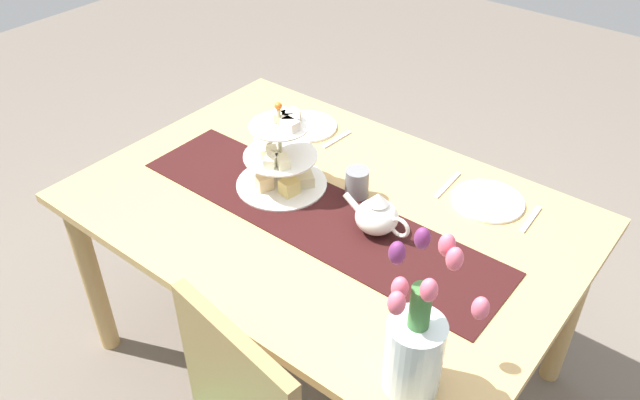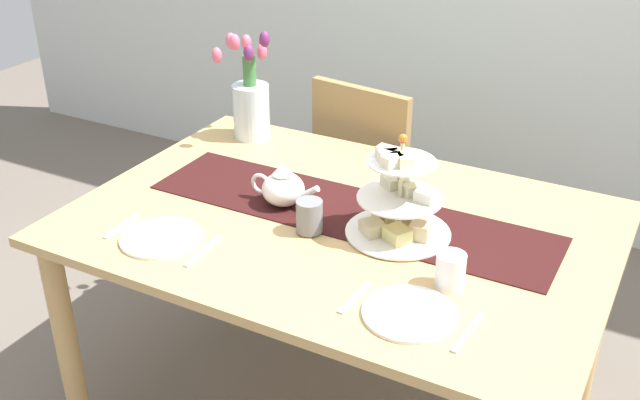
{
  "view_description": "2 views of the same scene",
  "coord_description": "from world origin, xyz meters",
  "px_view_note": "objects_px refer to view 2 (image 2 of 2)",
  "views": [
    {
      "loc": [
        -0.98,
        1.26,
        1.97
      ],
      "look_at": [
        -0.01,
        0.04,
        0.79
      ],
      "focal_mm": 35.7,
      "sensor_mm": 36.0,
      "label": 1
    },
    {
      "loc": [
        0.86,
        -1.73,
        1.82
      ],
      "look_at": [
        -0.09,
        0.05,
        0.76
      ],
      "focal_mm": 42.15,
      "sensor_mm": 36.0,
      "label": 2
    }
  ],
  "objects_px": {
    "teapot": "(283,187)",
    "fork_right": "(355,298)",
    "mug_grey": "(309,216)",
    "tiered_cake_stand": "(399,205)",
    "dinner_plate_left": "(161,238)",
    "dinner_plate_right": "(410,314)",
    "dining_table": "(340,247)",
    "knife_right": "(468,332)",
    "fork_left": "(121,226)",
    "knife_left": "(203,251)",
    "chair_left": "(374,176)",
    "mug_white_text": "(450,271)",
    "tulip_vase": "(250,101)"
  },
  "relations": [
    {
      "from": "teapot",
      "to": "fork_right",
      "type": "relative_size",
      "value": 1.59
    },
    {
      "from": "fork_right",
      "to": "mug_grey",
      "type": "bearing_deg",
      "value": 137.83
    },
    {
      "from": "tiered_cake_stand",
      "to": "dinner_plate_left",
      "type": "xyz_separation_m",
      "value": [
        -0.57,
        -0.34,
        -0.09
      ]
    },
    {
      "from": "dinner_plate_right",
      "to": "tiered_cake_stand",
      "type": "bearing_deg",
      "value": 117.54
    },
    {
      "from": "dining_table",
      "to": "fork_right",
      "type": "height_order",
      "value": "fork_right"
    },
    {
      "from": "fork_right",
      "to": "knife_right",
      "type": "relative_size",
      "value": 0.88
    },
    {
      "from": "fork_left",
      "to": "dinner_plate_right",
      "type": "height_order",
      "value": "dinner_plate_right"
    },
    {
      "from": "knife_left",
      "to": "fork_right",
      "type": "height_order",
      "value": "same"
    },
    {
      "from": "dining_table",
      "to": "chair_left",
      "type": "bearing_deg",
      "value": 106.81
    },
    {
      "from": "mug_grey",
      "to": "mug_white_text",
      "type": "distance_m",
      "value": 0.45
    },
    {
      "from": "chair_left",
      "to": "dinner_plate_right",
      "type": "distance_m",
      "value": 1.28
    },
    {
      "from": "fork_left",
      "to": "tulip_vase",
      "type": "bearing_deg",
      "value": 92.56
    },
    {
      "from": "fork_left",
      "to": "dinner_plate_right",
      "type": "bearing_deg",
      "value": 0.0
    },
    {
      "from": "dining_table",
      "to": "dinner_plate_left",
      "type": "relative_size",
      "value": 6.77
    },
    {
      "from": "tulip_vase",
      "to": "knife_right",
      "type": "relative_size",
      "value": 2.36
    },
    {
      "from": "fork_right",
      "to": "dinner_plate_left",
      "type": "bearing_deg",
      "value": 180.0
    },
    {
      "from": "tulip_vase",
      "to": "knife_right",
      "type": "xyz_separation_m",
      "value": [
        1.07,
        -0.75,
        -0.14
      ]
    },
    {
      "from": "chair_left",
      "to": "dinner_plate_left",
      "type": "bearing_deg",
      "value": -98.24
    },
    {
      "from": "knife_right",
      "to": "mug_grey",
      "type": "xyz_separation_m",
      "value": [
        -0.55,
        0.23,
        0.05
      ]
    },
    {
      "from": "tiered_cake_stand",
      "to": "mug_white_text",
      "type": "bearing_deg",
      "value": -39.41
    },
    {
      "from": "fork_left",
      "to": "fork_right",
      "type": "relative_size",
      "value": 1.0
    },
    {
      "from": "knife_left",
      "to": "dinner_plate_right",
      "type": "bearing_deg",
      "value": 0.0
    },
    {
      "from": "tiered_cake_stand",
      "to": "tulip_vase",
      "type": "distance_m",
      "value": 0.86
    },
    {
      "from": "knife_left",
      "to": "dinner_plate_left",
      "type": "bearing_deg",
      "value": 180.0
    },
    {
      "from": "dinner_plate_left",
      "to": "knife_left",
      "type": "relative_size",
      "value": 1.35
    },
    {
      "from": "teapot",
      "to": "dinner_plate_right",
      "type": "distance_m",
      "value": 0.65
    },
    {
      "from": "tulip_vase",
      "to": "mug_grey",
      "type": "relative_size",
      "value": 4.22
    },
    {
      "from": "fork_left",
      "to": "dinner_plate_left",
      "type": "bearing_deg",
      "value": 0.0
    },
    {
      "from": "teapot",
      "to": "knife_left",
      "type": "height_order",
      "value": "teapot"
    },
    {
      "from": "tiered_cake_stand",
      "to": "dinner_plate_right",
      "type": "distance_m",
      "value": 0.39
    },
    {
      "from": "dinner_plate_left",
      "to": "fork_left",
      "type": "height_order",
      "value": "dinner_plate_left"
    },
    {
      "from": "knife_left",
      "to": "mug_grey",
      "type": "distance_m",
      "value": 0.31
    },
    {
      "from": "dining_table",
      "to": "knife_left",
      "type": "xyz_separation_m",
      "value": [
        -0.25,
        -0.34,
        0.1
      ]
    },
    {
      "from": "dining_table",
      "to": "chair_left",
      "type": "xyz_separation_m",
      "value": [
        -0.23,
        0.77,
        -0.14
      ]
    },
    {
      "from": "tiered_cake_stand",
      "to": "fork_left",
      "type": "bearing_deg",
      "value": -154.69
    },
    {
      "from": "tiered_cake_stand",
      "to": "dining_table",
      "type": "bearing_deg",
      "value": 179.81
    },
    {
      "from": "chair_left",
      "to": "knife_right",
      "type": "relative_size",
      "value": 5.35
    },
    {
      "from": "teapot",
      "to": "mug_white_text",
      "type": "relative_size",
      "value": 2.51
    },
    {
      "from": "chair_left",
      "to": "tiered_cake_stand",
      "type": "bearing_deg",
      "value": -61.66
    },
    {
      "from": "chair_left",
      "to": "dinner_plate_left",
      "type": "height_order",
      "value": "chair_left"
    },
    {
      "from": "mug_grey",
      "to": "mug_white_text",
      "type": "xyz_separation_m",
      "value": [
        0.45,
        -0.07,
        -0.0
      ]
    },
    {
      "from": "mug_grey",
      "to": "fork_left",
      "type": "bearing_deg",
      "value": -154.59
    },
    {
      "from": "chair_left",
      "to": "knife_right",
      "type": "height_order",
      "value": "chair_left"
    },
    {
      "from": "tiered_cake_stand",
      "to": "mug_white_text",
      "type": "height_order",
      "value": "tiered_cake_stand"
    },
    {
      "from": "tiered_cake_stand",
      "to": "knife_right",
      "type": "xyz_separation_m",
      "value": [
        0.32,
        -0.34,
        -0.09
      ]
    },
    {
      "from": "tiered_cake_stand",
      "to": "mug_grey",
      "type": "height_order",
      "value": "tiered_cake_stand"
    },
    {
      "from": "dining_table",
      "to": "dinner_plate_right",
      "type": "xyz_separation_m",
      "value": [
        0.36,
        -0.34,
        0.1
      ]
    },
    {
      "from": "mug_grey",
      "to": "knife_right",
      "type": "bearing_deg",
      "value": -23.11
    },
    {
      "from": "tiered_cake_stand",
      "to": "fork_left",
      "type": "xyz_separation_m",
      "value": [
        -0.72,
        -0.34,
        -0.09
      ]
    },
    {
      "from": "teapot",
      "to": "dinner_plate_left",
      "type": "height_order",
      "value": "teapot"
    }
  ]
}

